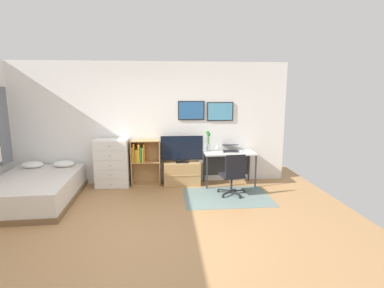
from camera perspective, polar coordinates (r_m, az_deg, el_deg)
name	(u,v)px	position (r m, az deg, el deg)	size (l,w,h in m)	color
ground_plane	(145,231)	(4.61, -9.10, -16.43)	(7.20, 7.20, 0.00)	#A87A4C
wall_back_with_posters	(152,123)	(6.58, -7.80, 4.04)	(6.12, 0.09, 2.70)	white
area_rug	(227,197)	(5.90, 6.85, -10.20)	(1.70, 1.20, 0.01)	slate
bed	(35,189)	(6.26, -28.39, -7.84)	(1.52, 2.10, 0.61)	brown
dresser	(112,163)	(6.56, -15.37, -3.61)	(0.71, 0.46, 1.05)	white
bookshelf	(143,159)	(6.52, -9.55, -2.96)	(0.63, 0.30, 1.01)	tan
tv_stand	(182,173)	(6.54, -1.97, -5.75)	(0.80, 0.41, 0.51)	tan
television	(182,149)	(6.39, -1.99, -1.03)	(0.92, 0.16, 0.59)	black
desk	(228,157)	(6.58, 7.15, -2.61)	(1.12, 0.57, 0.74)	silver
office_chair	(233,174)	(5.83, 8.09, -5.77)	(0.57, 0.58, 0.86)	#232326
laptop	(230,148)	(6.59, 7.54, -0.82)	(0.38, 0.40, 0.15)	#333338
computer_mouse	(241,151)	(6.52, 9.67, -1.39)	(0.06, 0.10, 0.03)	silver
bamboo_vase	(208,140)	(6.52, 3.21, 0.73)	(0.10, 0.09, 0.45)	silver
wine_glass	(217,147)	(6.30, 4.96, -0.60)	(0.07, 0.07, 0.18)	silver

